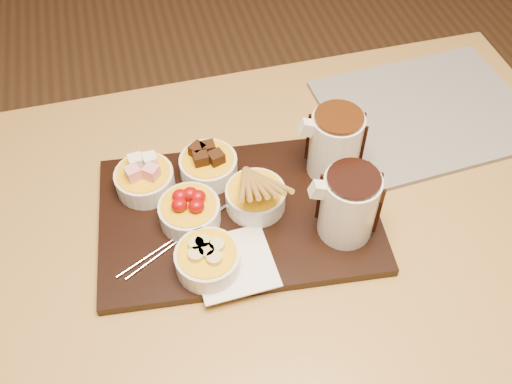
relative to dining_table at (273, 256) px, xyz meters
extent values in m
cube|color=#A7813E|center=(0.00, 0.00, 0.08)|extent=(1.20, 0.80, 0.04)
cylinder|color=#A7813E|center=(-0.54, 0.34, -0.30)|extent=(0.06, 0.06, 0.71)
cylinder|color=#A7813E|center=(0.54, 0.34, -0.30)|extent=(0.06, 0.06, 0.71)
cube|color=black|center=(-0.06, 0.03, 0.11)|extent=(0.49, 0.35, 0.02)
cube|color=white|center=(-0.09, -0.07, 0.12)|extent=(0.12, 0.12, 0.00)
cylinder|color=silver|center=(-0.20, 0.12, 0.14)|extent=(0.10, 0.10, 0.04)
cylinder|color=silver|center=(-0.09, 0.12, 0.14)|extent=(0.10, 0.10, 0.04)
cylinder|color=silver|center=(-0.14, 0.03, 0.14)|extent=(0.10, 0.10, 0.04)
cylinder|color=silver|center=(-0.02, 0.03, 0.14)|extent=(0.10, 0.10, 0.04)
cylinder|color=silver|center=(-0.13, -0.07, 0.14)|extent=(0.10, 0.10, 0.04)
cylinder|color=silver|center=(0.10, -0.05, 0.18)|extent=(0.10, 0.10, 0.12)
cylinder|color=silver|center=(0.13, 0.08, 0.18)|extent=(0.10, 0.10, 0.12)
cube|color=beige|center=(0.36, 0.18, 0.10)|extent=(0.40, 0.33, 0.01)
camera|label=1|loc=(-0.17, -0.54, 0.87)|focal=40.00mm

